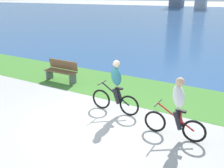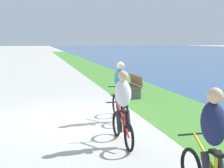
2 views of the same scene
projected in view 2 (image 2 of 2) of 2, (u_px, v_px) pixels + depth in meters
The scene contains 6 objects.
ground_plane at pixel (81, 120), 8.79m from camera, with size 300.00×300.00×0.00m, color #B2AFA8.
grass_strip_bayside at pixel (183, 113), 9.57m from camera, with size 120.00×2.88×0.01m, color #478433.
cyclist_lead at pixel (120, 91), 8.70m from camera, with size 1.67×0.52×1.70m.
cyclist_trailing at pixel (123, 108), 6.60m from camera, with size 1.64×0.52×1.65m.
cyclist_distant_rear at pixel (212, 148), 4.08m from camera, with size 1.64×0.52×1.67m.
bench_near_path at pixel (133, 86), 12.49m from camera, with size 1.50×0.47×0.90m.
Camera 2 is at (8.53, -1.16, 2.28)m, focal length 48.02 mm.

